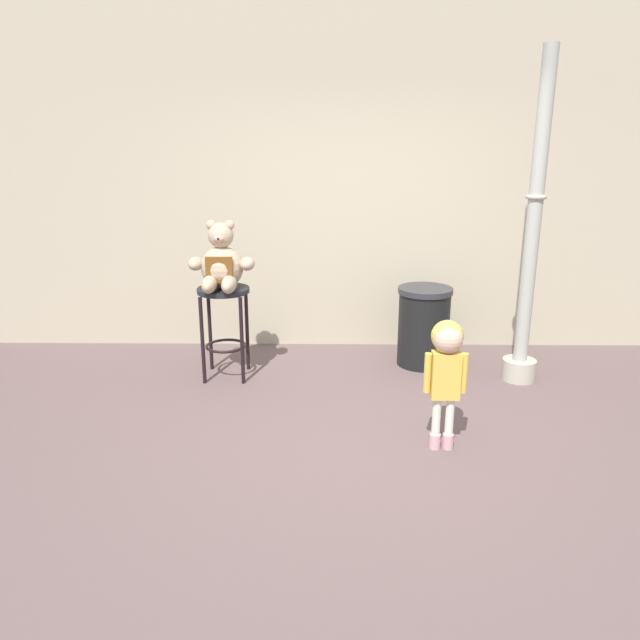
{
  "coord_description": "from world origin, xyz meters",
  "views": [
    {
      "loc": [
        -0.2,
        -3.55,
        1.96
      ],
      "look_at": [
        -0.25,
        0.79,
        0.67
      ],
      "focal_mm": 33.57,
      "sensor_mm": 36.0,
      "label": 1
    }
  ],
  "objects_px": {
    "bar_stool_with_teddy": "(224,313)",
    "teddy_bear": "(221,264)",
    "trash_bin": "(424,326)",
    "lamppost": "(530,260)",
    "child_walking": "(446,357)"
  },
  "relations": [
    {
      "from": "teddy_bear",
      "to": "lamppost",
      "type": "distance_m",
      "value": 2.52
    },
    {
      "from": "teddy_bear",
      "to": "child_walking",
      "type": "xyz_separation_m",
      "value": [
        1.64,
        -1.23,
        -0.35
      ]
    },
    {
      "from": "bar_stool_with_teddy",
      "to": "lamppost",
      "type": "relative_size",
      "value": 0.3
    },
    {
      "from": "child_walking",
      "to": "trash_bin",
      "type": "height_order",
      "value": "child_walking"
    },
    {
      "from": "teddy_bear",
      "to": "lamppost",
      "type": "height_order",
      "value": "lamppost"
    },
    {
      "from": "teddy_bear",
      "to": "lamppost",
      "type": "bearing_deg",
      "value": -0.41
    },
    {
      "from": "child_walking",
      "to": "trash_bin",
      "type": "distance_m",
      "value": 1.61
    },
    {
      "from": "bar_stool_with_teddy",
      "to": "teddy_bear",
      "type": "bearing_deg",
      "value": -90.0
    },
    {
      "from": "bar_stool_with_teddy",
      "to": "trash_bin",
      "type": "bearing_deg",
      "value": 10.3
    },
    {
      "from": "bar_stool_with_teddy",
      "to": "trash_bin",
      "type": "relative_size",
      "value": 1.1
    },
    {
      "from": "child_walking",
      "to": "lamppost",
      "type": "bearing_deg",
      "value": 70.24
    },
    {
      "from": "child_walking",
      "to": "bar_stool_with_teddy",
      "type": "bearing_deg",
      "value": 158.62
    },
    {
      "from": "child_walking",
      "to": "lamppost",
      "type": "height_order",
      "value": "lamppost"
    },
    {
      "from": "bar_stool_with_teddy",
      "to": "lamppost",
      "type": "xyz_separation_m",
      "value": [
        2.52,
        -0.05,
        0.47
      ]
    },
    {
      "from": "teddy_bear",
      "to": "trash_bin",
      "type": "distance_m",
      "value": 1.89
    }
  ]
}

